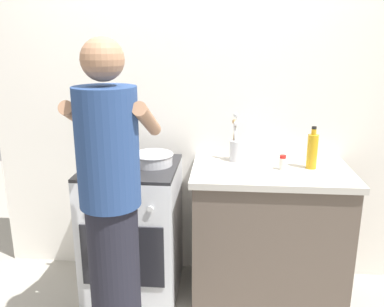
{
  "coord_description": "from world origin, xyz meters",
  "views": [
    {
      "loc": [
        0.25,
        -2.29,
        1.69
      ],
      "look_at": [
        0.05,
        0.12,
        1.0
      ],
      "focal_mm": 37.76,
      "sensor_mm": 36.0,
      "label": 1
    }
  ],
  "objects_px": {
    "spice_bottle": "(283,163)",
    "oil_bottle": "(312,151)",
    "pot": "(108,157)",
    "person": "(112,211)",
    "utensil_crock": "(237,147)",
    "mixing_bowl": "(153,158)",
    "stove_range": "(133,229)"
  },
  "relations": [
    {
      "from": "pot",
      "to": "utensil_crock",
      "type": "xyz_separation_m",
      "value": [
        0.82,
        0.18,
        0.03
      ]
    },
    {
      "from": "person",
      "to": "mixing_bowl",
      "type": "bearing_deg",
      "value": 82.06
    },
    {
      "from": "stove_range",
      "to": "oil_bottle",
      "type": "xyz_separation_m",
      "value": [
        1.15,
        0.05,
        0.57
      ]
    },
    {
      "from": "stove_range",
      "to": "utensil_crock",
      "type": "xyz_separation_m",
      "value": [
        0.68,
        0.17,
        0.54
      ]
    },
    {
      "from": "stove_range",
      "to": "person",
      "type": "bearing_deg",
      "value": -85.63
    },
    {
      "from": "utensil_crock",
      "to": "spice_bottle",
      "type": "bearing_deg",
      "value": -30.81
    },
    {
      "from": "stove_range",
      "to": "person",
      "type": "xyz_separation_m",
      "value": [
        0.05,
        -0.62,
        0.41
      ]
    },
    {
      "from": "stove_range",
      "to": "spice_bottle",
      "type": "bearing_deg",
      "value": 0.28
    },
    {
      "from": "utensil_crock",
      "to": "spice_bottle",
      "type": "distance_m",
      "value": 0.33
    },
    {
      "from": "spice_bottle",
      "to": "oil_bottle",
      "type": "bearing_deg",
      "value": 13.49
    },
    {
      "from": "utensil_crock",
      "to": "stove_range",
      "type": "bearing_deg",
      "value": -165.83
    },
    {
      "from": "mixing_bowl",
      "to": "spice_bottle",
      "type": "bearing_deg",
      "value": -2.27
    },
    {
      "from": "stove_range",
      "to": "spice_bottle",
      "type": "relative_size",
      "value": 9.74
    },
    {
      "from": "stove_range",
      "to": "utensil_crock",
      "type": "height_order",
      "value": "utensil_crock"
    },
    {
      "from": "stove_range",
      "to": "oil_bottle",
      "type": "relative_size",
      "value": 3.34
    },
    {
      "from": "mixing_bowl",
      "to": "utensil_crock",
      "type": "bearing_deg",
      "value": 13.96
    },
    {
      "from": "person",
      "to": "utensil_crock",
      "type": "bearing_deg",
      "value": 51.42
    },
    {
      "from": "pot",
      "to": "spice_bottle",
      "type": "bearing_deg",
      "value": 0.72
    },
    {
      "from": "oil_bottle",
      "to": "person",
      "type": "bearing_deg",
      "value": -148.56
    },
    {
      "from": "person",
      "to": "spice_bottle",
      "type": "bearing_deg",
      "value": 34.45
    },
    {
      "from": "stove_range",
      "to": "person",
      "type": "distance_m",
      "value": 0.75
    },
    {
      "from": "pot",
      "to": "stove_range",
      "type": "bearing_deg",
      "value": 3.77
    },
    {
      "from": "utensil_crock",
      "to": "person",
      "type": "height_order",
      "value": "person"
    },
    {
      "from": "oil_bottle",
      "to": "person",
      "type": "height_order",
      "value": "person"
    },
    {
      "from": "pot",
      "to": "mixing_bowl",
      "type": "distance_m",
      "value": 0.28
    },
    {
      "from": "mixing_bowl",
      "to": "spice_bottle",
      "type": "xyz_separation_m",
      "value": [
        0.82,
        -0.03,
        0.0
      ]
    },
    {
      "from": "spice_bottle",
      "to": "oil_bottle",
      "type": "distance_m",
      "value": 0.2
    },
    {
      "from": "stove_range",
      "to": "utensil_crock",
      "type": "relative_size",
      "value": 2.76
    },
    {
      "from": "utensil_crock",
      "to": "spice_bottle",
      "type": "height_order",
      "value": "utensil_crock"
    },
    {
      "from": "spice_bottle",
      "to": "pot",
      "type": "bearing_deg",
      "value": -179.28
    },
    {
      "from": "stove_range",
      "to": "pot",
      "type": "xyz_separation_m",
      "value": [
        -0.14,
        -0.01,
        0.51
      ]
    },
    {
      "from": "utensil_crock",
      "to": "oil_bottle",
      "type": "bearing_deg",
      "value": -14.84
    }
  ]
}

